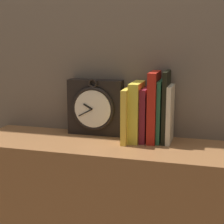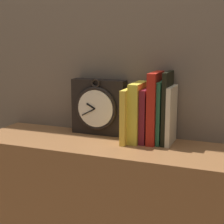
{
  "view_description": "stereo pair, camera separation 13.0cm",
  "coord_description": "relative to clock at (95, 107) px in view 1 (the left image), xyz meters",
  "views": [
    {
      "loc": [
        0.35,
        -1.23,
        1.18
      ],
      "look_at": [
        0.0,
        0.0,
        0.91
      ],
      "focal_mm": 60.0,
      "sensor_mm": 36.0,
      "label": 1
    },
    {
      "loc": [
        0.47,
        -1.18,
        1.18
      ],
      "look_at": [
        0.0,
        0.0,
        0.91
      ],
      "focal_mm": 60.0,
      "sensor_mm": 36.0,
      "label": 2
    }
  ],
  "objects": [
    {
      "name": "book_slot5_black",
      "position": [
        0.27,
        -0.02,
        0.02
      ],
      "size": [
        0.02,
        0.11,
        0.25
      ],
      "color": "black",
      "rests_on": "bookshelf"
    },
    {
      "name": "book_slot2_maroon",
      "position": [
        0.2,
        -0.03,
        -0.01
      ],
      "size": [
        0.02,
        0.12,
        0.19
      ],
      "color": "maroon",
      "rests_on": "bookshelf"
    },
    {
      "name": "book_slot1_yellow",
      "position": [
        0.17,
        -0.03,
        0.0
      ],
      "size": [
        0.04,
        0.13,
        0.21
      ],
      "color": "yellow",
      "rests_on": "bookshelf"
    },
    {
      "name": "book_slot3_red",
      "position": [
        0.23,
        -0.03,
        0.02
      ],
      "size": [
        0.03,
        0.13,
        0.25
      ],
      "color": "red",
      "rests_on": "bookshelf"
    },
    {
      "name": "clock",
      "position": [
        0.0,
        0.0,
        0.0
      ],
      "size": [
        0.21,
        0.07,
        0.22
      ],
      "color": "black",
      "rests_on": "bookshelf"
    },
    {
      "name": "book_slot0_yellow",
      "position": [
        0.14,
        -0.05,
        -0.01
      ],
      "size": [
        0.02,
        0.16,
        0.19
      ],
      "color": "yellow",
      "rests_on": "bookshelf"
    },
    {
      "name": "book_slot4_green",
      "position": [
        0.25,
        -0.02,
        0.0
      ],
      "size": [
        0.01,
        0.11,
        0.22
      ],
      "color": "#286644",
      "rests_on": "bookshelf"
    },
    {
      "name": "book_slot6_cream",
      "position": [
        0.29,
        -0.03,
        -0.0
      ],
      "size": [
        0.02,
        0.12,
        0.2
      ],
      "color": "beige",
      "rests_on": "bookshelf"
    },
    {
      "name": "wall_back",
      "position": [
        0.1,
        0.07,
        0.39
      ],
      "size": [
        6.0,
        0.05,
        2.6
      ],
      "color": "#756656",
      "rests_on": "ground_plane"
    }
  ]
}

